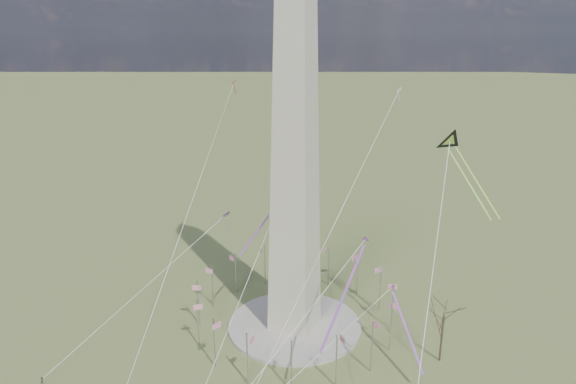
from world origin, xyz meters
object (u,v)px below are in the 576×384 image
at_px(tree_near, 444,312).
at_px(kite_delta_black, 453,146).
at_px(person_west, 42,381).
at_px(washington_monument, 295,154).

relative_size(tree_near, kite_delta_black, 1.07).
bearing_deg(tree_near, person_west, -149.60).
height_order(person_west, kite_delta_black, kite_delta_black).
bearing_deg(person_west, kite_delta_black, -123.17).
relative_size(washington_monument, tree_near, 5.40).
bearing_deg(tree_near, washington_monument, -178.35).
bearing_deg(washington_monument, person_west, -132.43).
relative_size(washington_monument, kite_delta_black, 5.78).
distance_m(washington_monument, tree_near, 51.66).
relative_size(tree_near, person_west, 9.34).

